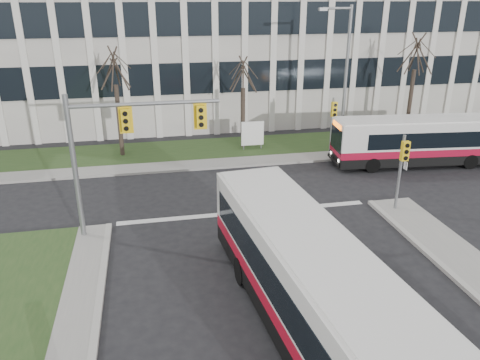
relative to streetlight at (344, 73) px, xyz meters
name	(u,v)px	position (x,y,z in m)	size (l,w,h in m)	color
ground	(297,321)	(-8.03, -16.20, -5.19)	(120.00, 120.00, 0.00)	black
sidewalk_cross	(299,158)	(-3.03, -1.00, -5.12)	(44.00, 1.60, 0.14)	#9E9B93
building_lawn	(286,145)	(-3.03, 1.80, -5.13)	(44.00, 5.00, 0.12)	#29461E
office_building	(249,40)	(-3.03, 13.80, 0.81)	(40.00, 16.00, 12.00)	beige
mast_arm_signal	(115,141)	(-13.65, -9.04, -0.94)	(6.11, 0.38, 6.20)	slate
signal_pole_near	(402,163)	(-0.83, -9.30, -2.69)	(0.34, 0.39, 3.80)	slate
signal_pole_far	(333,118)	(-0.83, -0.80, -2.69)	(0.34, 0.39, 3.80)	slate
streetlight	(344,73)	(0.00, 0.00, 0.00)	(2.15, 0.25, 9.20)	slate
directory_sign	(252,134)	(-5.53, 1.30, -4.02)	(1.50, 0.12, 2.00)	slate
tree_left	(114,70)	(-14.03, 1.80, 0.32)	(1.80, 1.80, 7.70)	#42352B
tree_mid	(243,76)	(-6.03, 2.00, -0.31)	(1.80, 1.80, 6.82)	#42352B
tree_right	(416,55)	(5.97, 1.80, 0.71)	(1.80, 1.80, 8.25)	#42352B
bus_main	(308,286)	(-7.91, -16.60, -3.59)	(2.60, 12.01, 3.20)	silver
bus_cross	(422,142)	(3.93, -3.39, -3.77)	(2.32, 10.70, 2.85)	silver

